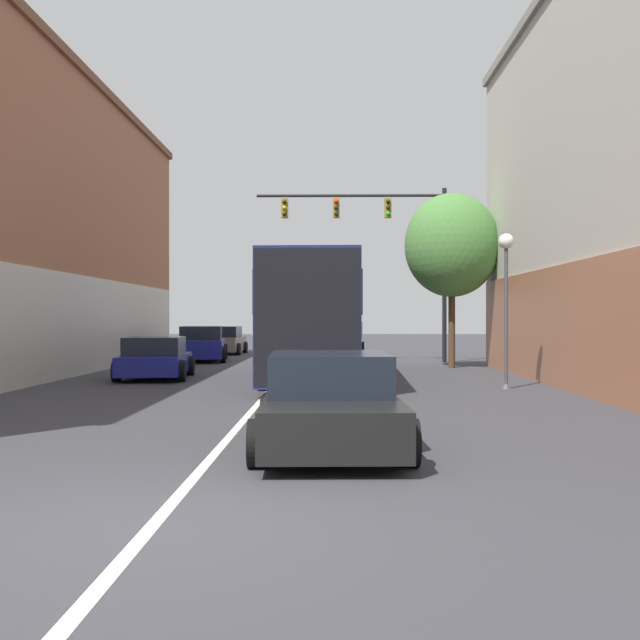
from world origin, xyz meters
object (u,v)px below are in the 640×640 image
street_lamp (506,284)px  street_tree_near (452,245)px  traffic_signal_gantry (384,234)px  parked_car_left_near (202,344)px  parked_car_left_far (224,341)px  bus (320,314)px  hatchback_foreground (330,403)px  parked_car_left_mid (155,359)px

street_lamp → street_tree_near: street_tree_near is taller
traffic_signal_gantry → street_lamp: traffic_signal_gantry is taller
street_lamp → street_tree_near: (-0.09, 8.17, 1.78)m
parked_car_left_near → parked_car_left_far: parked_car_left_near is taller
street_lamp → bus: bearing=146.4°
traffic_signal_gantry → street_tree_near: traffic_signal_gantry is taller
hatchback_foreground → street_tree_near: 18.07m
parked_car_left_mid → street_tree_near: bearing=-67.2°
bus → street_lamp: size_ratio=3.03×
parked_car_left_near → traffic_signal_gantry: size_ratio=0.60×
bus → street_tree_near: (4.78, 4.93, 2.56)m
parked_car_left_near → street_lamp: 15.99m
hatchback_foreground → street_lamp: 10.22m
bus → traffic_signal_gantry: traffic_signal_gantry is taller
parked_car_left_far → street_lamp: street_lamp is taller
hatchback_foreground → parked_car_left_near: 21.91m
hatchback_foreground → parked_car_left_mid: hatchback_foreground is taller
parked_car_left_mid → street_lamp: 10.52m
parked_car_left_far → traffic_signal_gantry: bearing=-131.2°
bus → parked_car_left_far: bearing=20.2°
hatchback_foreground → traffic_signal_gantry: bearing=-8.0°
bus → parked_car_left_far: 16.26m
hatchback_foreground → street_lamp: (4.53, 8.92, 2.09)m
parked_car_left_near → parked_car_left_mid: (0.20, -9.19, -0.11)m
street_lamp → hatchback_foreground: bearing=-116.9°
street_lamp → parked_car_left_near: bearing=129.2°
traffic_signal_gantry → parked_car_left_mid: bearing=-131.6°
parked_car_left_far → traffic_signal_gantry: 11.43m
bus → hatchback_foreground: (0.34, -12.15, -1.31)m
hatchback_foreground → street_tree_near: bearing=-16.5°
bus → traffic_signal_gantry: bearing=-15.2°
street_tree_near → parked_car_left_near: bearing=157.5°
bus → parked_car_left_far: bus is taller
hatchback_foreground → parked_car_left_far: 28.07m
hatchback_foreground → bus: bearing=-0.3°
parked_car_left_mid → traffic_signal_gantry: traffic_signal_gantry is taller
parked_car_left_near → parked_car_left_mid: parked_car_left_near is taller
hatchback_foreground → parked_car_left_near: bearing=12.6°
bus → hatchback_foreground: size_ratio=2.91×
parked_car_left_near → street_lamp: bearing=-147.5°
bus → parked_car_left_mid: size_ratio=3.00×
hatchback_foreground → parked_car_left_mid: bearing=21.9°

